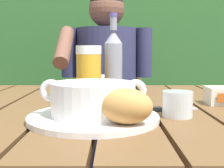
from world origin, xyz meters
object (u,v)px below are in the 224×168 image
Objects in this scene: table_knife at (161,109)px; serving_plate at (94,117)px; person_eating at (107,83)px; beer_glass at (90,74)px; chair_near_diner at (108,122)px; soup_bowl at (94,98)px; beer_bottle at (114,64)px; diner_bowl at (106,82)px; bread_roll at (127,106)px; water_glass_small at (179,104)px.

serving_plate is at bearing -149.13° from table_knife.
beer_glass is at bearing -93.33° from person_eating.
chair_near_diner reaches higher than soup_bowl.
beer_bottle is 0.31m from diner_bowl.
beer_glass is 1.27× the size of diner_bowl.
table_knife is 0.49m from diner_bowl.
bread_roll is 0.73× the size of beer_glass.
person_eating is 0.99m from bread_roll.
beer_glass reaches higher than water_glass_small.
bread_roll is 0.34m from beer_glass.
bread_roll is at bearing -49.40° from soup_bowl.
soup_bowl reaches higher than bread_roll.
bread_roll is 0.21m from table_knife.
beer_glass is at bearing 96.78° from soup_bowl.
diner_bowl reaches higher than serving_plate.
beer_glass reaches higher than bread_roll.
beer_bottle is 1.66× the size of table_knife.
water_glass_small is (0.20, 0.03, -0.02)m from soup_bowl.
soup_bowl is (0.00, -0.00, 0.04)m from serving_plate.
serving_plate is 0.04m from soup_bowl.
soup_bowl is 0.57m from diner_bowl.
person_eating is 4.51× the size of beer_bottle.
chair_near_diner reaches higher than table_knife.
beer_bottle is 3.81× the size of water_glass_small.
water_glass_small is at bearing -77.93° from person_eating.
chair_near_diner is 3.32× the size of beer_bottle.
beer_bottle reaches higher than table_knife.
water_glass_small is (0.22, -0.21, -0.06)m from beer_glass.
serving_plate is 0.19m from table_knife.
soup_bowl is at bearing 130.60° from bread_roll.
person_eating is 0.34m from diner_bowl.
soup_bowl is 1.46× the size of table_knife.
person_eating is at bearing 86.67° from beer_glass.
table_knife is at bearing 30.87° from soup_bowl.
chair_near_diner is 5.27× the size of beer_glass.
beer_bottle is 0.24m from table_knife.
beer_glass is at bearing 106.94° from bread_roll.
diner_bowl is (-0.18, 0.53, -0.00)m from water_glass_small.
soup_bowl is 1.40× the size of beer_glass.
beer_glass is at bearing 137.35° from water_glass_small.
bread_roll is at bearing -87.26° from chair_near_diner.
person_eating reaches higher than water_glass_small.
diner_bowl is at bearing 108.30° from table_knife.
table_knife is (0.17, 0.10, -0.00)m from serving_plate.
bread_roll is 0.92× the size of diner_bowl.
beer_glass is 0.25m from table_knife.
bread_roll is (0.07, -0.08, -0.00)m from soup_bowl.
serving_plate is (-0.01, -0.90, 0.02)m from person_eating.
bread_roll reaches higher than table_knife.
bread_roll is at bearing -118.40° from table_knife.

